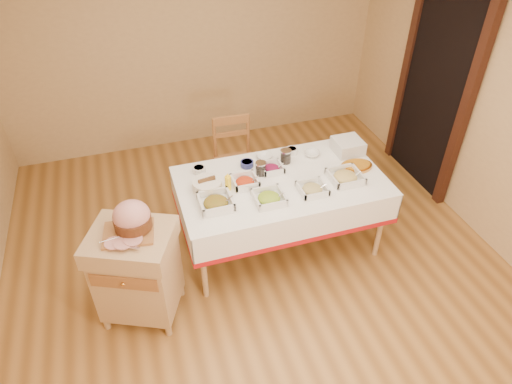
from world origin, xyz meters
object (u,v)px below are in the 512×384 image
at_px(butcher_cart, 137,270).
at_px(bread_basket, 207,185).
at_px(preserve_jar_right, 286,157).
at_px(plate_stack, 348,146).
at_px(dining_chair, 235,161).
at_px(brass_platter, 356,166).
at_px(preserve_jar_left, 261,169).
at_px(mustard_bottle, 228,182).
at_px(dining_table, 281,195).
at_px(ham_on_board, 131,220).

distance_m(butcher_cart, bread_basket, 0.90).
relative_size(butcher_cart, preserve_jar_right, 6.62).
bearing_deg(plate_stack, bread_basket, -172.63).
bearing_deg(dining_chair, brass_platter, -43.04).
distance_m(dining_chair, preserve_jar_left, 0.77).
bearing_deg(bread_basket, dining_chair, 59.59).
relative_size(butcher_cart, mustard_bottle, 5.17).
height_order(mustard_bottle, brass_platter, mustard_bottle).
bearing_deg(bread_basket, dining_table, -5.84).
bearing_deg(dining_chair, butcher_cart, -132.17).
xyz_separation_m(dining_chair, brass_platter, (0.92, -0.86, 0.30)).
relative_size(preserve_jar_left, bread_basket, 0.50).
distance_m(preserve_jar_left, brass_platter, 0.88).
distance_m(preserve_jar_right, mustard_bottle, 0.66).
bearing_deg(mustard_bottle, brass_platter, -1.79).
bearing_deg(preserve_jar_right, dining_chair, 119.86).
bearing_deg(dining_chair, preserve_jar_left, -85.58).
height_order(dining_table, preserve_jar_left, preserve_jar_left).
bearing_deg(dining_table, plate_stack, 18.03).
bearing_deg(ham_on_board, butcher_cart, -141.85).
relative_size(mustard_bottle, brass_platter, 0.56).
distance_m(preserve_jar_left, preserve_jar_right, 0.30).
distance_m(ham_on_board, preserve_jar_left, 1.28).
distance_m(ham_on_board, bread_basket, 0.81).
height_order(dining_table, preserve_jar_right, preserve_jar_right).
relative_size(dining_table, preserve_jar_left, 14.54).
xyz_separation_m(ham_on_board, preserve_jar_right, (1.43, 0.65, -0.15)).
xyz_separation_m(ham_on_board, brass_platter, (2.02, 0.37, -0.19)).
bearing_deg(butcher_cart, brass_platter, 11.03).
height_order(dining_table, mustard_bottle, mustard_bottle).
distance_m(bread_basket, brass_platter, 1.37).
bearing_deg(preserve_jar_left, bread_basket, -171.39).
height_order(dining_table, plate_stack, plate_stack).
xyz_separation_m(ham_on_board, plate_stack, (2.06, 0.64, -0.15)).
xyz_separation_m(ham_on_board, mustard_bottle, (0.82, 0.41, -0.14)).
height_order(dining_chair, preserve_jar_right, dining_chair).
relative_size(preserve_jar_left, plate_stack, 0.48).
relative_size(dining_table, preserve_jar_right, 13.94).
distance_m(dining_table, bread_basket, 0.68).
xyz_separation_m(preserve_jar_right, brass_platter, (0.59, -0.28, -0.04)).
distance_m(butcher_cart, plate_stack, 2.23).
distance_m(butcher_cart, preserve_jar_right, 1.66).
xyz_separation_m(butcher_cart, plate_stack, (2.10, 0.67, 0.33)).
xyz_separation_m(preserve_jar_left, bread_basket, (-0.51, -0.08, -0.01)).
height_order(preserve_jar_left, plate_stack, plate_stack).
bearing_deg(plate_stack, preserve_jar_right, 179.29).
xyz_separation_m(butcher_cart, dining_chair, (1.14, 1.26, -0.01)).
distance_m(bread_basket, plate_stack, 1.43).
xyz_separation_m(dining_chair, preserve_jar_right, (0.33, -0.58, 0.34)).
bearing_deg(preserve_jar_left, plate_stack, 6.67).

